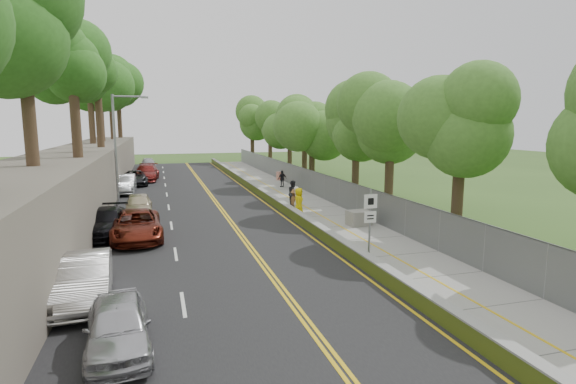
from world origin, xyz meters
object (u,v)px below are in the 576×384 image
(streetlight, at_px, (118,142))
(car_0, at_px, (118,326))
(construction_barrel, at_px, (279,176))
(painter_0, at_px, (299,202))
(car_1, at_px, (84,279))
(signpost, at_px, (370,216))
(car_2, at_px, (136,225))
(concrete_block, at_px, (359,218))
(person_far, at_px, (282,179))

(streetlight, relative_size, car_0, 1.99)
(construction_barrel, height_order, car_0, car_0)
(car_0, height_order, painter_0, painter_0)
(car_1, distance_m, painter_0, 15.77)
(signpost, relative_size, car_2, 0.58)
(concrete_block, height_order, person_far, person_far)
(car_1, height_order, car_2, car_1)
(car_1, bearing_deg, concrete_block, 25.81)
(concrete_block, distance_m, person_far, 16.51)
(construction_barrel, bearing_deg, signpost, -96.73)
(person_far, bearing_deg, car_0, 52.69)
(concrete_block, bearing_deg, signpost, -111.04)
(streetlight, height_order, construction_barrel, streetlight)
(concrete_block, bearing_deg, car_2, 178.88)
(painter_0, bearing_deg, car_0, 170.29)
(concrete_block, bearing_deg, construction_barrel, 87.51)
(car_1, bearing_deg, person_far, 56.85)
(construction_barrel, height_order, car_1, car_1)
(signpost, distance_m, car_2, 11.90)
(signpost, distance_m, car_1, 11.59)
(construction_barrel, relative_size, person_far, 0.56)
(streetlight, relative_size, car_2, 1.49)
(signpost, height_order, car_0, signpost)
(car_2, height_order, painter_0, painter_0)
(signpost, distance_m, construction_barrel, 27.76)
(car_2, bearing_deg, car_0, -92.78)
(car_1, relative_size, painter_0, 2.56)
(signpost, height_order, car_1, signpost)
(signpost, height_order, concrete_block, signpost)
(concrete_block, bearing_deg, person_far, 90.25)
(car_0, relative_size, car_1, 0.85)
(signpost, relative_size, construction_barrel, 3.56)
(signpost, relative_size, car_0, 0.77)
(car_0, distance_m, painter_0, 17.90)
(signpost, xyz_separation_m, car_2, (-10.05, 6.26, -1.18))
(construction_barrel, height_order, person_far, person_far)
(car_0, bearing_deg, streetlight, 89.29)
(painter_0, bearing_deg, construction_barrel, 12.22)
(streetlight, xyz_separation_m, construction_barrel, (14.76, 10.52, -4.16))
(streetlight, height_order, painter_0, streetlight)
(car_2, distance_m, painter_0, 10.25)
(streetlight, relative_size, construction_barrel, 9.20)
(construction_barrel, bearing_deg, car_2, -122.01)
(car_0, xyz_separation_m, painter_0, (9.75, 15.01, 0.25))
(signpost, xyz_separation_m, person_far, (2.24, 22.52, -1.13))
(concrete_block, xyz_separation_m, painter_0, (-2.61, 3.38, 0.50))
(car_1, relative_size, car_2, 0.88)
(painter_0, xyz_separation_m, person_far, (2.54, 13.12, -0.15))
(concrete_block, height_order, car_2, car_2)
(signpost, distance_m, painter_0, 9.46)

